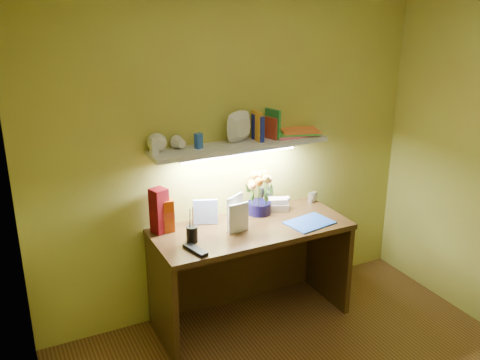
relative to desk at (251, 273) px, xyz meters
name	(u,v)px	position (x,y,z in m)	size (l,w,h in m)	color
desk	(251,273)	(0.00, 0.00, 0.00)	(1.40, 0.60, 0.75)	#34230E
flower_bouquet	(259,194)	(0.16, 0.19, 0.53)	(0.20, 0.20, 0.31)	#0C0934
telephone	(277,203)	(0.32, 0.20, 0.43)	(0.17, 0.13, 0.10)	white
desk_clock	(313,197)	(0.65, 0.21, 0.41)	(0.08, 0.04, 0.08)	silver
whisky_bottle	(167,211)	(-0.55, 0.20, 0.52)	(0.08, 0.08, 0.29)	#9E3307
whisky_box	(159,211)	(-0.60, 0.21, 0.53)	(0.10, 0.10, 0.32)	#61060C
pen_cup	(192,229)	(-0.46, -0.04, 0.47)	(0.08, 0.08, 0.19)	black
art_card	(205,212)	(-0.26, 0.20, 0.46)	(0.18, 0.04, 0.18)	white
tv_remote	(195,250)	(-0.50, -0.17, 0.39)	(0.06, 0.20, 0.02)	black
blue_folder	(309,223)	(0.40, -0.13, 0.38)	(0.32, 0.23, 0.01)	blue
desk_book_a	(228,216)	(-0.19, -0.01, 0.50)	(0.18, 0.02, 0.24)	silver
desk_book_b	(229,220)	(-0.19, -0.05, 0.48)	(0.16, 0.02, 0.21)	silver
wall_shelf	(243,140)	(0.03, 0.19, 0.96)	(1.32, 0.36, 0.24)	silver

